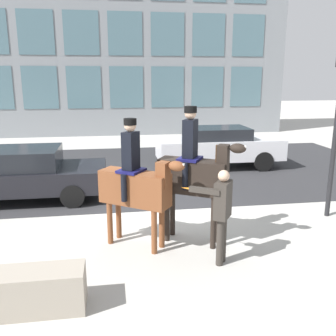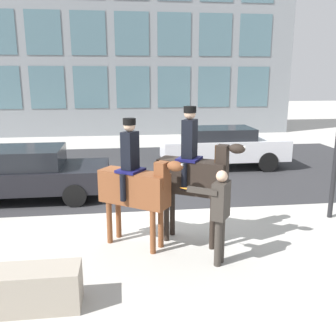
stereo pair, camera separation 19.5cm
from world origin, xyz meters
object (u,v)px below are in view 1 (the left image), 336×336
object	(u,v)px
mounted_horse_companion	(194,173)
street_car_near_lane	(21,174)
street_car_far_lane	(219,146)
mounted_horse_lead	(136,184)
pedestrian_bystander	(222,210)
planter_ledge	(3,293)

from	to	relation	value
mounted_horse_companion	street_car_near_lane	world-z (taller)	mounted_horse_companion
street_car_far_lane	mounted_horse_companion	bearing A→B (deg)	-110.64
mounted_horse_lead	pedestrian_bystander	world-z (taller)	mounted_horse_lead
pedestrian_bystander	street_car_far_lane	size ratio (longest dim) A/B	0.39
street_car_near_lane	street_car_far_lane	size ratio (longest dim) A/B	0.99
planter_ledge	street_car_far_lane	bearing A→B (deg)	55.70
pedestrian_bystander	planter_ledge	xyz separation A→B (m)	(-3.43, -0.95, -0.71)
pedestrian_bystander	planter_ledge	world-z (taller)	pedestrian_bystander
mounted_horse_companion	street_car_near_lane	bearing A→B (deg)	171.04
mounted_horse_lead	street_car_near_lane	bearing A→B (deg)	166.00
street_car_far_lane	planter_ledge	bearing A→B (deg)	-124.30
street_car_near_lane	street_car_far_lane	bearing A→B (deg)	23.76
mounted_horse_lead	street_car_far_lane	bearing A→B (deg)	95.81
pedestrian_bystander	street_car_near_lane	distance (m)	6.03
mounted_horse_companion	pedestrian_bystander	world-z (taller)	mounted_horse_companion
street_car_near_lane	planter_ledge	bearing A→B (deg)	-80.85
pedestrian_bystander	street_car_near_lane	size ratio (longest dim) A/B	0.39
mounted_horse_lead	street_car_near_lane	world-z (taller)	mounted_horse_lead
mounted_horse_lead	street_car_far_lane	world-z (taller)	mounted_horse_lead
street_car_near_lane	planter_ledge	size ratio (longest dim) A/B	1.95
street_car_near_lane	pedestrian_bystander	bearing A→B (deg)	-44.94
mounted_horse_lead	mounted_horse_companion	bearing A→B (deg)	35.79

